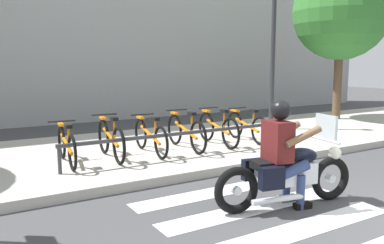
% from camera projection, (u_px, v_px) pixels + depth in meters
% --- Properties ---
extents(sidewalk, '(24.00, 4.40, 0.15)m').
position_uv_depth(sidewalk, '(193.00, 144.00, 8.95)').
color(sidewalk, '#B7B2A8').
rests_on(sidewalk, ground).
extents(crosswalk_stripe_3, '(2.80, 0.40, 0.01)m').
position_uv_depth(crosswalk_stripe_3, '(301.00, 229.00, 4.52)').
color(crosswalk_stripe_3, white).
rests_on(crosswalk_stripe_3, ground).
extents(crosswalk_stripe_4, '(2.80, 0.40, 0.01)m').
position_uv_depth(crosswalk_stripe_4, '(255.00, 208.00, 5.20)').
color(crosswalk_stripe_4, white).
rests_on(crosswalk_stripe_4, ground).
extents(crosswalk_stripe_5, '(2.80, 0.40, 0.01)m').
position_uv_depth(crosswalk_stripe_5, '(220.00, 191.00, 5.88)').
color(crosswalk_stripe_5, white).
rests_on(crosswalk_stripe_5, ground).
extents(motorcycle, '(2.06, 0.78, 1.20)m').
position_uv_depth(motorcycle, '(287.00, 173.00, 5.20)').
color(motorcycle, black).
rests_on(motorcycle, ground).
extents(rider, '(0.69, 0.61, 1.42)m').
position_uv_depth(rider, '(283.00, 147.00, 5.13)').
color(rider, '#591919').
rests_on(rider, ground).
extents(bicycle_0, '(0.48, 1.58, 0.73)m').
position_uv_depth(bicycle_0, '(67.00, 145.00, 6.81)').
color(bicycle_0, black).
rests_on(bicycle_0, sidewalk).
extents(bicycle_1, '(0.48, 1.65, 0.80)m').
position_uv_depth(bicycle_1, '(111.00, 139.00, 7.21)').
color(bicycle_1, black).
rests_on(bicycle_1, sidewalk).
extents(bicycle_2, '(0.48, 1.67, 0.75)m').
position_uv_depth(bicycle_2, '(150.00, 136.00, 7.62)').
color(bicycle_2, black).
rests_on(bicycle_2, sidewalk).
extents(bicycle_3, '(0.48, 1.72, 0.79)m').
position_uv_depth(bicycle_3, '(186.00, 132.00, 8.03)').
color(bicycle_3, black).
rests_on(bicycle_3, sidewalk).
extents(bicycle_4, '(0.48, 1.65, 0.79)m').
position_uv_depth(bicycle_4, '(218.00, 129.00, 8.43)').
color(bicycle_4, black).
rests_on(bicycle_4, sidewalk).
extents(bicycle_5, '(0.48, 1.58, 0.75)m').
position_uv_depth(bicycle_5, '(247.00, 126.00, 8.84)').
color(bicycle_5, black).
rests_on(bicycle_5, sidewalk).
extents(bike_rack, '(4.56, 0.07, 0.49)m').
position_uv_depth(bike_rack, '(182.00, 135.00, 7.35)').
color(bike_rack, '#333338').
rests_on(bike_rack, sidewalk).
extents(street_lamp, '(0.28, 0.28, 4.00)m').
position_uv_depth(street_lamp, '(273.00, 42.00, 10.34)').
color(street_lamp, '#2D2D33').
rests_on(street_lamp, ground).
extents(tree_near_rack, '(2.94, 2.94, 4.94)m').
position_uv_depth(tree_near_rack, '(341.00, 12.00, 12.14)').
color(tree_near_rack, brown).
rests_on(tree_near_rack, ground).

